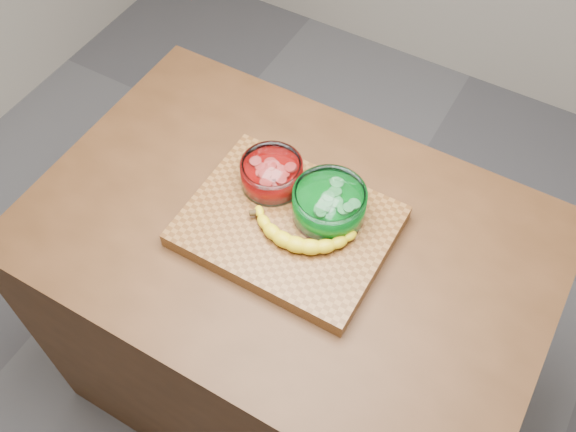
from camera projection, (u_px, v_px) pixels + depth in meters
The scene contains 6 objects.
ground at pixel (288, 379), 2.19m from camera, with size 3.50×3.50×0.00m, color #5C5C61.
counter at pixel (288, 320), 1.83m from camera, with size 1.20×0.80×0.90m, color #4C2D16.
cutting_board at pixel (288, 226), 1.44m from camera, with size 0.45×0.35×0.04m, color brown.
bowl_red at pixel (272, 174), 1.46m from camera, with size 0.14×0.14×0.07m.
bowl_green at pixel (329, 204), 1.41m from camera, with size 0.16×0.16×0.08m.
banana at pixel (300, 230), 1.39m from camera, with size 0.26×0.14×0.04m, color yellow, non-canonical shape.
Camera 1 is at (0.41, -0.71, 2.11)m, focal length 40.00 mm.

